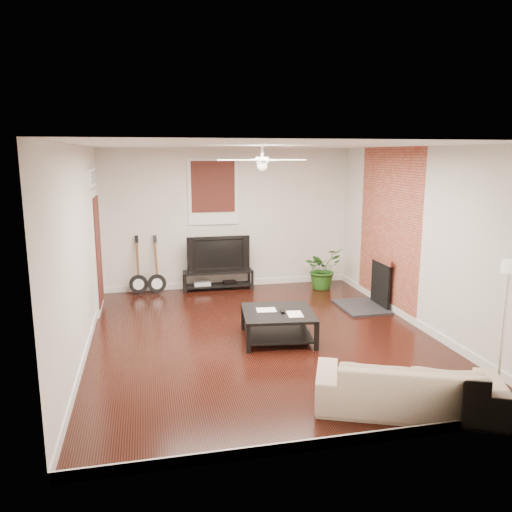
# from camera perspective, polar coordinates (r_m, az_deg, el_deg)

# --- Properties ---
(room) EXTENTS (5.01, 6.01, 2.81)m
(room) POSITION_cam_1_polar(r_m,az_deg,el_deg) (7.25, 0.68, 1.32)
(room) COLOR black
(room) RESTS_ON ground
(brick_accent) EXTENTS (0.02, 2.20, 2.80)m
(brick_accent) POSITION_cam_1_polar(r_m,az_deg,el_deg) (9.04, 14.75, 2.97)
(brick_accent) COLOR #A14734
(brick_accent) RESTS_ON floor
(fireplace) EXTENTS (0.80, 1.10, 0.92)m
(fireplace) POSITION_cam_1_polar(r_m,az_deg,el_deg) (9.10, 12.83, -2.93)
(fireplace) COLOR black
(fireplace) RESTS_ON floor
(window_back) EXTENTS (1.00, 0.06, 1.30)m
(window_back) POSITION_cam_1_polar(r_m,az_deg,el_deg) (10.04, -4.89, 7.27)
(window_back) COLOR #38160F
(window_back) RESTS_ON wall_back
(door_left) EXTENTS (0.08, 1.00, 2.50)m
(door_left) POSITION_cam_1_polar(r_m,az_deg,el_deg) (9.01, -17.63, 1.80)
(door_left) COLOR white
(door_left) RESTS_ON wall_left
(tv_stand) EXTENTS (1.39, 0.37, 0.39)m
(tv_stand) POSITION_cam_1_polar(r_m,az_deg,el_deg) (10.14, -4.31, -2.75)
(tv_stand) COLOR black
(tv_stand) RESTS_ON floor
(tv) EXTENTS (1.24, 0.16, 0.72)m
(tv) POSITION_cam_1_polar(r_m,az_deg,el_deg) (10.04, -4.38, 0.34)
(tv) COLOR black
(tv) RESTS_ON tv_stand
(coffee_table) EXTENTS (1.13, 1.13, 0.43)m
(coffee_table) POSITION_cam_1_polar(r_m,az_deg,el_deg) (7.45, 2.49, -7.86)
(coffee_table) COLOR black
(coffee_table) RESTS_ON floor
(sofa) EXTENTS (2.05, 1.41, 0.56)m
(sofa) POSITION_cam_1_polar(r_m,az_deg,el_deg) (5.72, 16.79, -13.85)
(sofa) COLOR tan
(sofa) RESTS_ON floor
(floor_lamp) EXTENTS (0.33, 0.33, 1.56)m
(floor_lamp) POSITION_cam_1_polar(r_m,az_deg,el_deg) (6.26, 26.29, -7.41)
(floor_lamp) COLOR white
(floor_lamp) RESTS_ON floor
(potted_plant) EXTENTS (0.94, 0.89, 0.83)m
(potted_plant) POSITION_cam_1_polar(r_m,az_deg,el_deg) (10.22, 7.56, -1.41)
(potted_plant) COLOR #245618
(potted_plant) RESTS_ON floor
(guitar_left) EXTENTS (0.37, 0.27, 1.16)m
(guitar_left) POSITION_cam_1_polar(r_m,az_deg,el_deg) (9.93, -13.28, -1.05)
(guitar_left) COLOR black
(guitar_left) RESTS_ON floor
(guitar_right) EXTENTS (0.39, 0.30, 1.16)m
(guitar_right) POSITION_cam_1_polar(r_m,az_deg,el_deg) (9.90, -11.25, -1.00)
(guitar_right) COLOR black
(guitar_right) RESTS_ON floor
(ceiling_fan) EXTENTS (1.24, 1.24, 0.32)m
(ceiling_fan) POSITION_cam_1_polar(r_m,az_deg,el_deg) (7.14, 0.71, 10.84)
(ceiling_fan) COLOR white
(ceiling_fan) RESTS_ON ceiling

